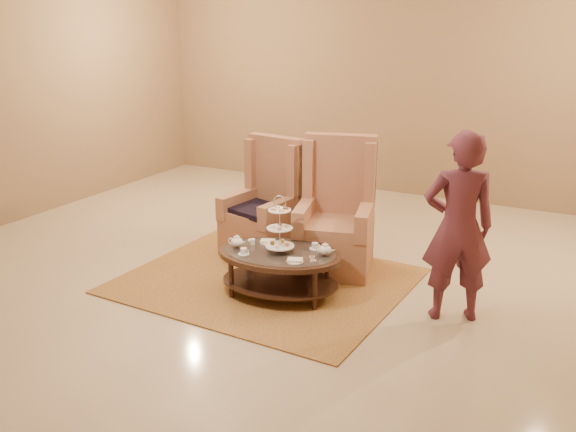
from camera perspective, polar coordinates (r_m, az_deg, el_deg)
The scene contains 8 objects.
ground at distance 6.41m, azimuth -1.57°, elevation -6.44°, with size 8.00×8.00×0.00m, color #BFAB8E.
ceiling at distance 6.41m, azimuth -1.57°, elevation -6.44°, with size 8.00×8.00×0.02m, color beige.
wall_back at distance 9.57m, azimuth 10.43°, elevation 12.21°, with size 8.00×0.04×3.50m, color #8D6E4D.
rug at distance 6.57m, azimuth -2.00°, elevation -5.75°, with size 2.82×2.38×0.01m.
tea_table at distance 6.12m, azimuth -0.73°, elevation -3.92°, with size 1.31×1.00×1.00m.
armchair_left at distance 7.23m, azimuth -1.98°, elevation 0.14°, with size 0.80×0.82×1.30m.
armchair_right at distance 6.78m, azimuth 4.28°, elevation -0.85°, with size 0.93×0.95×1.41m.
person at distance 5.71m, azimuth 14.89°, elevation -0.97°, with size 0.74×0.64×1.70m.
Camera 1 is at (2.89, -5.09, 2.62)m, focal length 40.00 mm.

